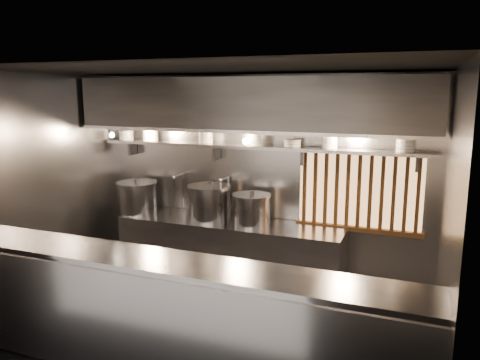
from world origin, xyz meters
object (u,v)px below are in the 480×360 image
Objects in this scene: pendant_bulb at (246,141)px; stock_pot_left at (137,197)px; heat_lamp at (111,131)px; stock_pot_mid at (210,202)px; stock_pot_right at (252,209)px.

stock_pot_left is at bearing -176.32° from pendant_bulb.
heat_lamp is 0.51× the size of stock_pot_mid.
stock_pot_mid is at bearing 175.50° from stock_pot_right.
pendant_bulb reaches higher than stock_pot_left.
stock_pot_left is 1.10m from stock_pot_mid.
pendant_bulb reaches higher than stock_pot_right.
stock_pot_mid is at bearing -174.39° from pendant_bulb.
stock_pot_right is (0.61, -0.05, -0.03)m from stock_pot_mid.
stock_pot_mid reaches higher than stock_pot_left.
heat_lamp is at bearing -129.08° from stock_pot_left.
heat_lamp is 0.52× the size of stock_pot_left.
stock_pot_mid is at bearing 13.00° from heat_lamp.
pendant_bulb is (1.80, 0.35, -0.11)m from heat_lamp.
stock_pot_right is at bearing -39.97° from pendant_bulb.
heat_lamp is at bearing -169.00° from pendant_bulb.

